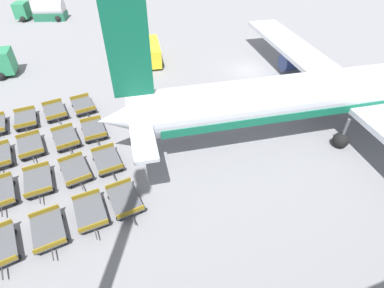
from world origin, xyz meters
The scene contains 17 objects.
ground_plane centered at (0.00, 0.00, 0.00)m, with size 500.00×500.00×0.00m, color gray.
airplane centered at (11.95, 3.89, 3.27)m, with size 38.40×43.34×12.81m.
fuel_tanker_secondary centered at (-27.17, -22.12, 1.32)m, with size 4.63×7.90×3.15m.
service_van centered at (-6.06, -9.95, 1.24)m, with size 5.64×2.97×2.28m.
baggage_dolly_row_near_col_c centered at (11.16, -24.17, 0.48)m, with size 3.48×2.15×0.92m.
baggage_dolly_row_mid_a_col_a centered at (2.67, -23.18, 0.48)m, with size 3.45×1.98×0.92m.
baggage_dolly_row_mid_a_col_b centered at (6.69, -22.57, 0.48)m, with size 3.48×2.13×0.92m.
baggage_dolly_row_mid_a_col_c centered at (10.85, -21.88, 0.48)m, with size 3.45×1.99×0.92m.
baggage_dolly_row_mid_a_col_d centered at (15.18, -21.18, 0.48)m, with size 3.47×2.07×0.92m.
baggage_dolly_row_mid_b_col_a centered at (2.21, -20.79, 0.48)m, with size 3.48×2.14×0.92m.
baggage_dolly_row_mid_b_col_b centered at (6.59, -20.00, 0.48)m, with size 3.48×2.14×0.92m.
baggage_dolly_row_mid_b_col_c centered at (10.62, -19.46, 0.48)m, with size 3.49×2.19×0.92m.
baggage_dolly_row_mid_b_col_d centered at (14.66, -18.78, 0.48)m, with size 3.45×1.98×0.92m.
baggage_dolly_row_far_col_a centered at (2.06, -18.34, 0.48)m, with size 3.48×2.13×0.92m.
baggage_dolly_row_far_col_b centered at (6.21, -17.80, 0.48)m, with size 3.44×1.96×0.92m.
baggage_dolly_row_far_col_c centered at (10.34, -17.21, 0.48)m, with size 3.46×2.03×0.92m.
baggage_dolly_row_far_col_d centered at (14.41, -16.63, 0.48)m, with size 3.47×2.07×0.92m.
Camera 1 is at (27.40, -16.73, 15.31)m, focal length 28.00 mm.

